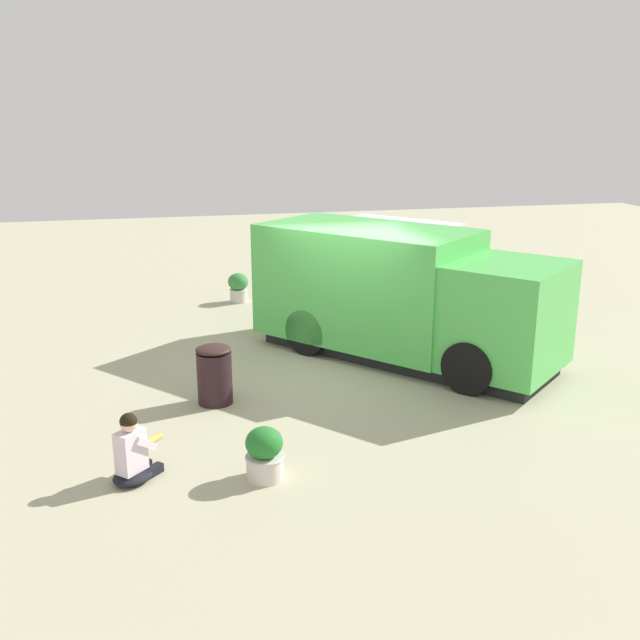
{
  "coord_description": "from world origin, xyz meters",
  "views": [
    {
      "loc": [
        11.68,
        -3.27,
        4.34
      ],
      "look_at": [
        0.15,
        -0.5,
        0.89
      ],
      "focal_mm": 39.94,
      "sensor_mm": 36.0,
      "label": 1
    }
  ],
  "objects_px": {
    "food_truck": "(400,297)",
    "person_customer": "(133,454)",
    "planter_flowering_near": "(265,453)",
    "trash_bin": "(215,374)",
    "planter_flowering_far": "(470,277)",
    "planter_flowering_side": "(238,287)"
  },
  "relations": [
    {
      "from": "person_customer",
      "to": "planter_flowering_near",
      "type": "xyz_separation_m",
      "value": [
        0.33,
        1.56,
        -0.01
      ]
    },
    {
      "from": "planter_flowering_near",
      "to": "trash_bin",
      "type": "relative_size",
      "value": 0.73
    },
    {
      "from": "planter_flowering_far",
      "to": "trash_bin",
      "type": "bearing_deg",
      "value": -51.2
    },
    {
      "from": "person_customer",
      "to": "planter_flowering_near",
      "type": "distance_m",
      "value": 1.6
    },
    {
      "from": "food_truck",
      "to": "planter_flowering_far",
      "type": "bearing_deg",
      "value": 140.87
    },
    {
      "from": "food_truck",
      "to": "planter_flowering_side",
      "type": "height_order",
      "value": "food_truck"
    },
    {
      "from": "planter_flowering_side",
      "to": "person_customer",
      "type": "bearing_deg",
      "value": -15.66
    },
    {
      "from": "person_customer",
      "to": "planter_flowering_far",
      "type": "relative_size",
      "value": 1.11
    },
    {
      "from": "food_truck",
      "to": "person_customer",
      "type": "xyz_separation_m",
      "value": [
        3.67,
        -4.73,
        -0.79
      ]
    },
    {
      "from": "planter_flowering_near",
      "to": "planter_flowering_far",
      "type": "distance_m",
      "value": 10.3
    },
    {
      "from": "food_truck",
      "to": "planter_flowering_far",
      "type": "relative_size",
      "value": 6.85
    },
    {
      "from": "food_truck",
      "to": "person_customer",
      "type": "relative_size",
      "value": 6.19
    },
    {
      "from": "person_customer",
      "to": "trash_bin",
      "type": "height_order",
      "value": "trash_bin"
    },
    {
      "from": "person_customer",
      "to": "trash_bin",
      "type": "relative_size",
      "value": 0.97
    },
    {
      "from": "food_truck",
      "to": "planter_flowering_near",
      "type": "xyz_separation_m",
      "value": [
        4.0,
        -3.16,
        -0.8
      ]
    },
    {
      "from": "planter_flowering_near",
      "to": "trash_bin",
      "type": "height_order",
      "value": "trash_bin"
    },
    {
      "from": "food_truck",
      "to": "trash_bin",
      "type": "bearing_deg",
      "value": -67.81
    },
    {
      "from": "planter_flowering_near",
      "to": "trash_bin",
      "type": "xyz_separation_m",
      "value": [
        -2.56,
        -0.36,
        0.13
      ]
    },
    {
      "from": "planter_flowering_far",
      "to": "planter_flowering_side",
      "type": "distance_m",
      "value": 5.71
    },
    {
      "from": "trash_bin",
      "to": "planter_flowering_far",
      "type": "bearing_deg",
      "value": 128.8
    },
    {
      "from": "planter_flowering_far",
      "to": "food_truck",
      "type": "bearing_deg",
      "value": -39.13
    },
    {
      "from": "planter_flowering_side",
      "to": "trash_bin",
      "type": "distance_m",
      "value": 6.2
    }
  ]
}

